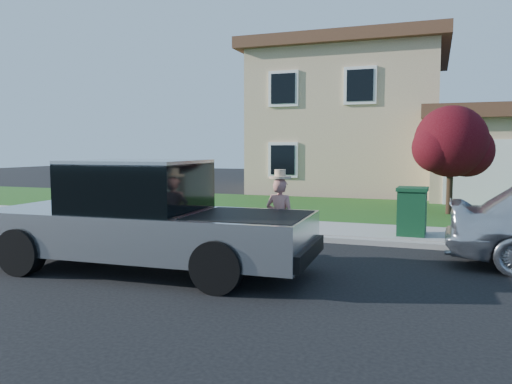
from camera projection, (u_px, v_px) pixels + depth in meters
ground at (201, 264)px, 8.99m from camera, size 80.00×80.00×0.00m
curb at (297, 238)px, 11.36m from camera, size 40.00×0.20×0.12m
sidewalk at (308, 230)px, 12.39m from camera, size 40.00×2.00×0.15m
lawn at (341, 210)px, 16.61m from camera, size 40.00×7.00×0.10m
house at (378, 126)px, 23.62m from camera, size 14.00×11.30×6.85m
pickup_truck at (145, 219)px, 8.48m from camera, size 5.83×2.26×1.89m
woman at (280, 218)px, 9.25m from camera, size 0.61×0.44×1.70m
ornamental_tree at (452, 145)px, 14.96m from camera, size 2.38×2.15×3.27m
trash_bin at (412, 211)px, 11.16m from camera, size 0.68×0.78×1.07m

